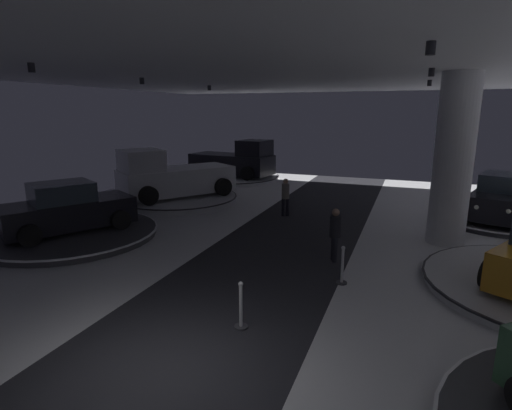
# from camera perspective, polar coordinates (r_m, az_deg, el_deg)

# --- Properties ---
(ground) EXTENTS (24.00, 44.00, 0.06)m
(ground) POSITION_cam_1_polar(r_m,az_deg,el_deg) (7.53, -13.86, -22.47)
(ground) COLOR silver
(ceiling_with_spotlights) EXTENTS (24.00, 44.00, 0.39)m
(ceiling_with_spotlights) POSITION_cam_1_polar(r_m,az_deg,el_deg) (6.27, -16.91, 23.98)
(ceiling_with_spotlights) COLOR silver
(column_right) EXTENTS (1.20, 1.20, 5.50)m
(column_right) POSITION_cam_1_polar(r_m,az_deg,el_deg) (14.48, 26.10, 5.63)
(column_right) COLOR silver
(column_right) RESTS_ON ground
(display_platform_mid_left) EXTENTS (5.90, 5.90, 0.24)m
(display_platform_mid_left) POSITION_cam_1_polar(r_m,az_deg,el_deg) (15.54, -24.67, -3.65)
(display_platform_mid_left) COLOR #333338
(display_platform_mid_left) RESTS_ON ground
(display_car_mid_left) EXTENTS (3.66, 4.54, 1.71)m
(display_car_mid_left) POSITION_cam_1_polar(r_m,az_deg,el_deg) (15.32, -25.09, -0.55)
(display_car_mid_left) COLOR black
(display_car_mid_left) RESTS_ON display_platform_mid_left
(display_platform_deep_left) EXTENTS (6.10, 6.10, 0.25)m
(display_platform_deep_left) POSITION_cam_1_polar(r_m,az_deg,el_deg) (26.14, -3.46, 3.97)
(display_platform_deep_left) COLOR silver
(display_platform_deep_left) RESTS_ON ground
(pickup_truck_deep_left) EXTENTS (5.53, 3.22, 2.30)m
(pickup_truck_deep_left) POSITION_cam_1_polar(r_m,az_deg,el_deg) (25.83, -2.89, 6.21)
(pickup_truck_deep_left) COLOR black
(pickup_truck_deep_left) RESTS_ON display_platform_deep_left
(display_platform_far_left) EXTENTS (5.68, 5.68, 0.30)m
(display_platform_far_left) POSITION_cam_1_polar(r_m,az_deg,el_deg) (19.91, -10.95, 0.92)
(display_platform_far_left) COLOR #B7B7BC
(display_platform_far_left) RESTS_ON ground
(pickup_truck_far_left) EXTENTS (4.75, 5.55, 2.30)m
(pickup_truck_far_left) POSITION_cam_1_polar(r_m,az_deg,el_deg) (19.59, -11.95, 3.86)
(pickup_truck_far_left) COLOR silver
(pickup_truck_far_left) RESTS_ON display_platform_far_left
(display_platform_far_right) EXTENTS (4.74, 4.74, 0.22)m
(display_platform_far_right) POSITION_cam_1_polar(r_m,az_deg,el_deg) (18.61, 31.06, -1.76)
(display_platform_far_right) COLOR #333338
(display_platform_far_right) RESTS_ON ground
(display_car_far_right) EXTENTS (3.17, 4.55, 1.71)m
(display_car_far_right) POSITION_cam_1_polar(r_m,az_deg,el_deg) (18.47, 31.38, 0.84)
(display_car_far_right) COLOR black
(display_car_far_right) RESTS_ON display_platform_far_right
(visitor_walking_near) EXTENTS (0.32, 0.32, 1.59)m
(visitor_walking_near) POSITION_cam_1_polar(r_m,az_deg,el_deg) (11.92, 11.08, -3.70)
(visitor_walking_near) COLOR black
(visitor_walking_near) RESTS_ON ground
(visitor_walking_far) EXTENTS (0.32, 0.32, 1.59)m
(visitor_walking_far) POSITION_cam_1_polar(r_m,az_deg,el_deg) (16.80, 4.18, 1.44)
(visitor_walking_far) COLOR black
(visitor_walking_far) RESTS_ON ground
(stanchion_a) EXTENTS (0.28, 0.28, 1.01)m
(stanchion_a) POSITION_cam_1_polar(r_m,az_deg,el_deg) (10.62, 12.07, -8.94)
(stanchion_a) COLOR #333338
(stanchion_a) RESTS_ON ground
(stanchion_b) EXTENTS (0.28, 0.28, 1.01)m
(stanchion_b) POSITION_cam_1_polar(r_m,az_deg,el_deg) (8.44, -2.15, -14.72)
(stanchion_b) COLOR #333338
(stanchion_b) RESTS_ON ground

